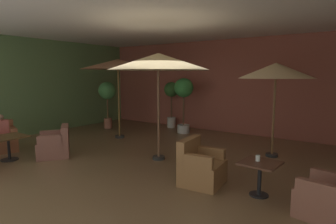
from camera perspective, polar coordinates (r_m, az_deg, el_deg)
The scene contains 18 objects.
ground_plane at distance 7.47m, azimuth -1.98°, elevation -9.53°, with size 11.39×8.82×0.02m, color brown.
wall_back_brick at distance 10.95m, azimuth 12.02°, elevation 5.05°, with size 11.39×0.08×3.48m, color #994D40.
wall_left_accent at distance 11.49m, azimuth -25.14°, elevation 4.61°, with size 0.08×8.82×3.48m, color #5C7B4A.
ceiling_slab at distance 7.26m, azimuth -2.12°, elevation 18.07°, with size 11.39×8.82×0.06m, color silver.
cafe_table_front_left at distance 5.46m, azimuth 17.95°, elevation -11.02°, with size 0.69×0.69×0.62m.
armchair_front_left_north at distance 5.81m, azimuth 6.56°, elevation -11.02°, with size 0.84×0.88×0.90m.
armchair_front_left_east at distance 5.13m, azimuth 29.65°, elevation -14.83°, with size 0.89×0.88×0.84m.
cafe_table_front_right at distance 8.34m, azimuth -29.39°, elevation -5.18°, with size 0.81×0.81×0.62m.
armchair_front_right_north at distance 9.44m, azimuth -30.38°, elevation -4.83°, with size 0.96×0.90×0.86m.
armchair_front_right_south at distance 8.22m, azimuth -21.72°, elevation -6.16°, with size 1.12×1.12×0.83m.
patio_umbrella_tall_red at distance 7.15m, azimuth -1.96°, elevation 10.00°, with size 2.55×2.55×2.71m.
patio_umbrella_center_beige at distance 7.91m, azimuth 20.83°, elevation 7.65°, with size 1.91×1.91×2.48m.
patio_umbrella_near_wall at distance 9.84m, azimuth -9.99°, elevation 9.37°, with size 2.53×2.53×2.70m.
potted_tree_left_corner at distance 11.77m, azimuth -12.10°, elevation 3.49°, with size 0.70×0.70×1.89m.
potted_tree_mid_left at distance 11.65m, azimuth 0.69°, elevation 3.27°, with size 0.60×0.60×1.88m.
potted_tree_mid_right at distance 10.57m, azimuth 3.16°, elevation 3.57°, with size 0.71×0.71×2.05m.
patron_by_window at distance 9.33m, azimuth -30.50°, elevation -2.62°, with size 0.34×0.42×0.63m.
iced_drink_cup at distance 5.45m, azimuth 17.58°, elevation -8.82°, with size 0.08×0.08×0.11m, color white.
Camera 1 is at (4.33, -5.68, 2.18)m, focal length 30.37 mm.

